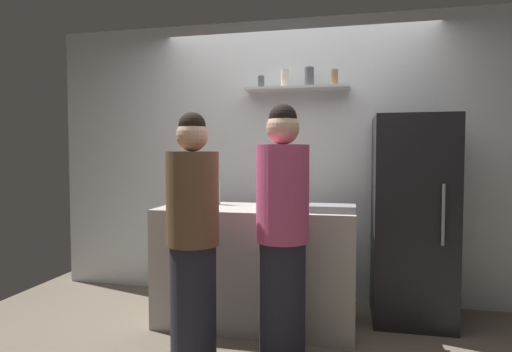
# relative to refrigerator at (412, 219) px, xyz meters

# --- Properties ---
(back_wall_assembly) EXTENTS (4.80, 0.32, 2.60)m
(back_wall_assembly) POSITION_rel_refrigerator_xyz_m (-0.99, 0.40, 0.48)
(back_wall_assembly) COLOR white
(back_wall_assembly) RESTS_ON ground
(refrigerator) EXTENTS (0.61, 0.63, 1.66)m
(refrigerator) POSITION_rel_refrigerator_xyz_m (0.00, 0.00, 0.00)
(refrigerator) COLOR black
(refrigerator) RESTS_ON ground
(counter) EXTENTS (1.54, 0.65, 0.93)m
(counter) POSITION_rel_refrigerator_xyz_m (-1.22, -0.33, -0.36)
(counter) COLOR #B7B2A8
(counter) RESTS_ON ground
(baking_pan) EXTENTS (0.34, 0.24, 0.05)m
(baking_pan) POSITION_rel_refrigerator_xyz_m (-0.62, -0.46, 0.12)
(baking_pan) COLOR gray
(baking_pan) RESTS_ON counter
(utensil_holder) EXTENTS (0.11, 0.11, 0.23)m
(utensil_holder) POSITION_rel_refrigerator_xyz_m (-1.86, -0.32, 0.17)
(utensil_holder) COLOR #B2B2B7
(utensil_holder) RESTS_ON counter
(wine_bottle_pale_glass) EXTENTS (0.07, 0.07, 0.31)m
(wine_bottle_pale_glass) POSITION_rel_refrigerator_xyz_m (-1.59, -0.19, 0.22)
(wine_bottle_pale_glass) COLOR #B2BFB2
(wine_bottle_pale_glass) RESTS_ON counter
(wine_bottle_green_glass) EXTENTS (0.07, 0.07, 0.33)m
(wine_bottle_green_glass) POSITION_rel_refrigerator_xyz_m (-1.84, -0.56, 0.22)
(wine_bottle_green_glass) COLOR #19471E
(wine_bottle_green_glass) RESTS_ON counter
(wine_bottle_amber_glass) EXTENTS (0.07, 0.07, 0.32)m
(wine_bottle_amber_glass) POSITION_rel_refrigerator_xyz_m (-1.18, -0.14, 0.22)
(wine_bottle_amber_glass) COLOR #472814
(wine_bottle_amber_glass) RESTS_ON counter
(water_bottle_plastic) EXTENTS (0.08, 0.08, 0.23)m
(water_bottle_plastic) POSITION_rel_refrigerator_xyz_m (-0.93, -0.11, 0.20)
(water_bottle_plastic) COLOR silver
(water_bottle_plastic) RESTS_ON counter
(person_brown_jacket) EXTENTS (0.34, 0.34, 1.62)m
(person_brown_jacket) POSITION_rel_refrigerator_xyz_m (-1.49, -1.02, -0.03)
(person_brown_jacket) COLOR #262633
(person_brown_jacket) RESTS_ON ground
(person_pink_top) EXTENTS (0.34, 0.34, 1.67)m
(person_pink_top) POSITION_rel_refrigerator_xyz_m (-0.92, -0.91, -0.00)
(person_pink_top) COLOR #262633
(person_pink_top) RESTS_ON ground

